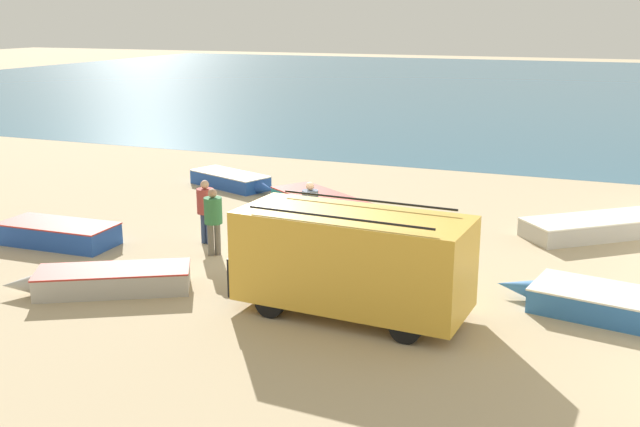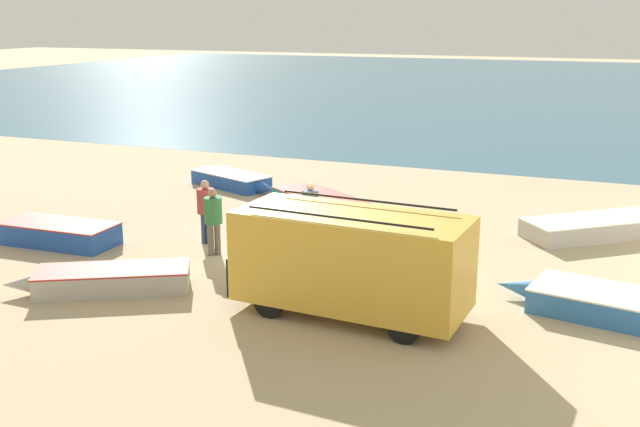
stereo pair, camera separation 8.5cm
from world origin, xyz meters
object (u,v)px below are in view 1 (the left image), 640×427
fishing_rowboat_4 (107,280)px  fishing_rowboat_2 (232,180)px  fishing_rowboat_1 (55,233)px  fishing_rowboat_5 (627,307)px  fisherman_2 (213,216)px  fisherman_3 (310,207)px  fishing_rowboat_0 (604,226)px  parked_van (351,259)px  fishing_rowboat_3 (324,206)px  fisherman_0 (206,206)px

fishing_rowboat_4 → fishing_rowboat_2: bearing=-106.4°
fishing_rowboat_1 → fishing_rowboat_4: size_ratio=0.97×
fishing_rowboat_5 → fisherman_2: size_ratio=2.83×
fishing_rowboat_1 → fisherman_3: size_ratio=2.26×
fishing_rowboat_0 → fishing_rowboat_5: size_ratio=0.95×
fishing_rowboat_2 → fisherman_2: (3.43, -7.36, 0.82)m
fishing_rowboat_0 → parked_van: bearing=-160.0°
parked_van → fishing_rowboat_3: size_ratio=1.13×
fishing_rowboat_2 → fisherman_0: fisherman_0 is taller
fishing_rowboat_1 → fisherman_3: fisherman_3 is taller
fishing_rowboat_3 → fishing_rowboat_5: 10.55m
fishing_rowboat_1 → fishing_rowboat_4: bearing=143.9°
fishing_rowboat_0 → fishing_rowboat_2: (-13.04, 1.48, -0.01)m
fishing_rowboat_5 → fishing_rowboat_3: bearing=-20.9°
parked_van → fishing_rowboat_1: (-9.42, 1.71, -0.93)m
fishing_rowboat_0 → fishing_rowboat_4: (-10.56, -9.20, 0.00)m
fisherman_3 → fishing_rowboat_4: bearing=68.7°
fishing_rowboat_0 → fisherman_2: bearing=171.6°
fishing_rowboat_1 → fisherman_3: bearing=-159.5°
fishing_rowboat_3 → fishing_rowboat_2: bearing=-173.2°
parked_van → fishing_rowboat_4: (-5.71, -0.83, -0.96)m
fishing_rowboat_2 → fisherman_0: size_ratio=2.16×
fisherman_0 → fishing_rowboat_0: bearing=123.9°
parked_van → fishing_rowboat_2: bearing=-46.7°
fishing_rowboat_1 → fishing_rowboat_3: fishing_rowboat_3 is taller
fishing_rowboat_1 → fishing_rowboat_4: (3.72, -2.54, -0.03)m
parked_van → fishing_rowboat_0: (4.86, 8.36, -0.96)m
fishing_rowboat_2 → fisherman_0: bearing=-46.6°
fisherman_0 → fishing_rowboat_2: bearing=-149.6°
fishing_rowboat_0 → fishing_rowboat_1: size_ratio=1.22×
fisherman_3 → fisherman_0: bearing=30.2°
parked_van → fisherman_2: bearing=-24.0°
parked_van → fisherman_2: (-4.75, 2.48, -0.15)m
fishing_rowboat_5 → fisherman_0: bearing=2.9°
fishing_rowboat_3 → fishing_rowboat_1: bearing=-101.4°
fishing_rowboat_4 → fishing_rowboat_5: size_ratio=0.80×
fishing_rowboat_3 → fisherman_2: size_ratio=2.49×
parked_van → fishing_rowboat_0: parked_van is taller
fishing_rowboat_1 → fishing_rowboat_5: fishing_rowboat_1 is taller
fishing_rowboat_3 → fisherman_0: bearing=-81.0°
fishing_rowboat_4 → fisherman_2: bearing=-135.5°
parked_van → fisherman_0: size_ratio=2.80×
parked_van → fishing_rowboat_0: size_ratio=1.04×
fishing_rowboat_0 → fishing_rowboat_3: fishing_rowboat_3 is taller
parked_van → fisherman_2: 5.36m
fishing_rowboat_1 → fisherman_0: bearing=-159.6°
fishing_rowboat_1 → fishing_rowboat_2: bearing=-100.4°
parked_van → fishing_rowboat_3: 8.20m
fishing_rowboat_3 → fisherman_0: size_ratio=2.49×
fishing_rowboat_0 → fishing_rowboat_3: 8.43m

